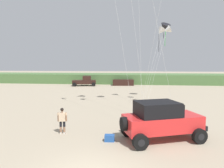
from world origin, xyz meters
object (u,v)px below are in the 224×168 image
(distant_pickup, at_px, (85,81))
(kite_green_box, at_px, (165,28))
(distant_sedan, at_px, (123,82))
(kite_black_sled, at_px, (161,31))
(kite_white_parafoil, at_px, (167,30))
(person_watching, at_px, (62,119))
(jeep, at_px, (161,120))
(cooler_box, at_px, (110,138))

(distant_pickup, distance_m, kite_green_box, 20.95)
(distant_sedan, relative_size, kite_green_box, 0.44)
(kite_black_sled, bearing_deg, kite_white_parafoil, -77.84)
(person_watching, distance_m, kite_green_box, 17.58)
(kite_white_parafoil, distance_m, kite_black_sled, 1.88)
(kite_green_box, bearing_deg, person_watching, -120.57)
(person_watching, xyz_separation_m, distant_sedan, (2.10, 29.30, -0.34))
(distant_sedan, relative_size, kite_black_sled, 0.50)
(kite_green_box, xyz_separation_m, kite_black_sled, (-0.84, -2.92, -0.85))
(distant_sedan, height_order, kite_black_sled, kite_black_sled)
(kite_black_sled, bearing_deg, jeep, -95.85)
(cooler_box, height_order, kite_green_box, kite_green_box)
(jeep, height_order, distant_sedan, jeep)
(jeep, relative_size, person_watching, 2.99)
(person_watching, xyz_separation_m, distant_pickup, (-5.42, 27.65, 0.00))
(person_watching, distance_m, distant_pickup, 28.17)
(jeep, distance_m, cooler_box, 3.15)
(cooler_box, height_order, distant_pickup, distant_pickup)
(jeep, relative_size, kite_black_sled, 0.59)
(distant_pickup, bearing_deg, kite_green_box, -46.33)
(jeep, height_order, kite_black_sled, kite_black_sled)
(jeep, distance_m, person_watching, 6.07)
(distant_sedan, xyz_separation_m, kite_white_parafoil, (5.48, -20.47, 7.08))
(kite_green_box, height_order, kite_black_sled, kite_green_box)
(jeep, xyz_separation_m, distant_sedan, (-3.96, 29.67, -0.60))
(cooler_box, xyz_separation_m, distant_sedan, (-1.02, 30.23, 0.41))
(cooler_box, xyz_separation_m, distant_pickup, (-8.53, 28.58, 0.75))
(person_watching, relative_size, kite_black_sled, 0.20)
(kite_white_parafoil, bearing_deg, distant_pickup, 124.63)
(distant_pickup, relative_size, kite_black_sled, 0.58)
(distant_sedan, bearing_deg, kite_white_parafoil, -81.92)
(kite_black_sled, bearing_deg, kite_green_box, 74.00)
(kite_green_box, bearing_deg, jeep, -98.03)
(kite_white_parafoil, bearing_deg, kite_black_sled, 102.16)
(person_watching, distance_m, distant_sedan, 29.38)
(distant_pickup, height_order, distant_sedan, distant_pickup)
(distant_sedan, bearing_deg, kite_black_sled, -81.64)
(jeep, xyz_separation_m, person_watching, (-6.05, 0.37, -0.26))
(jeep, relative_size, cooler_box, 8.92)
(distant_pickup, height_order, kite_white_parafoil, kite_white_parafoil)
(kite_green_box, xyz_separation_m, kite_white_parafoil, (-0.44, -4.74, -1.02))
(jeep, height_order, person_watching, jeep)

